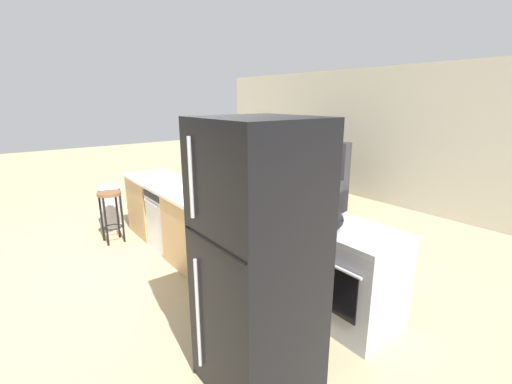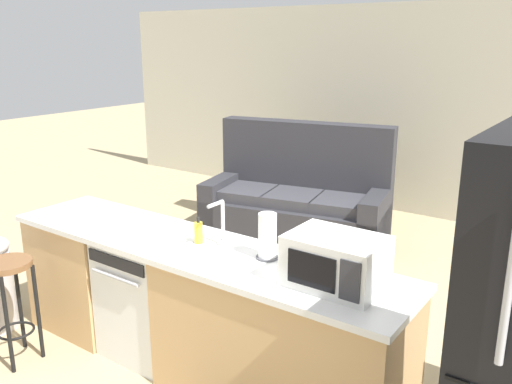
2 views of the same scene
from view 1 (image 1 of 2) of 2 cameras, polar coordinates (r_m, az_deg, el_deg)
The scene contains 14 objects.
ground_plane at distance 4.83m, azimuth -11.95°, elevation -9.63°, with size 24.00×24.00×0.00m, color tan.
wall_back at distance 7.12m, azimuth 20.96°, elevation 8.57°, with size 10.00×0.06×2.60m.
kitchen_counter at distance 4.47m, azimuth -10.88°, elevation -5.82°, with size 2.94×0.66×0.90m.
dishwasher at distance 4.89m, azimuth -13.52°, elevation -4.11°, with size 0.58×0.61×0.84m.
stove_range at distance 3.29m, azimuth 16.06°, elevation -13.60°, with size 0.76×0.68×0.90m.
refrigerator at distance 2.34m, azimuth 0.42°, elevation -11.52°, with size 0.72×0.73×1.91m.
microwave at distance 3.50m, azimuth -4.40°, elevation -0.82°, with size 0.50×0.37×0.28m.
sink_faucet at distance 4.27m, azimuth -9.62°, elevation 1.84°, with size 0.07×0.18×0.30m.
paper_towel_roll at distance 3.97m, azimuth -7.24°, elevation 0.99°, with size 0.14×0.14×0.28m.
soap_bottle at distance 4.39m, azimuth -11.12°, elevation 1.35°, with size 0.06×0.06×0.18m.
kettle at distance 3.07m, azimuth 12.90°, elevation -4.56°, with size 0.21×0.17×0.19m.
bar_stool at distance 5.28m, azimuth -23.09°, elevation -2.20°, with size 0.32×0.32×0.74m.
trash_bin at distance 5.87m, azimuth -23.04°, elevation -2.11°, with size 0.35×0.35×0.74m.
couch at distance 6.66m, azimuth 6.20°, elevation 1.16°, with size 2.14×1.29×1.27m.
Camera 1 is at (3.99, -1.84, 2.01)m, focal length 24.00 mm.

